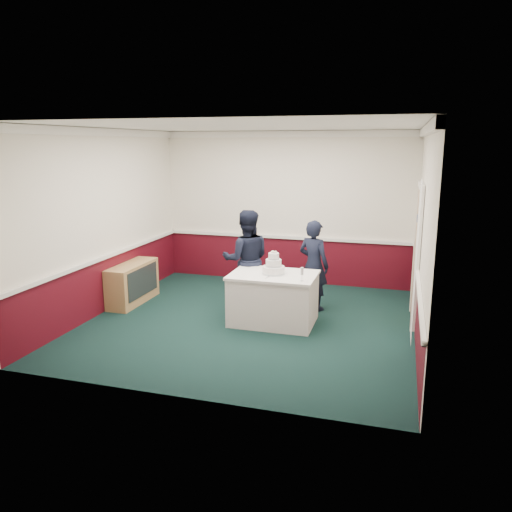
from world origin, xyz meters
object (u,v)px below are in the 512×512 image
(cake_knife, at_px, (268,277))
(champagne_flute, at_px, (302,272))
(wedding_cake, at_px, (274,267))
(cake_table, at_px, (273,298))
(sideboard, at_px, (133,283))
(person_woman, at_px, (314,265))
(person_man, at_px, (246,260))

(cake_knife, distance_m, champagne_flute, 0.55)
(wedding_cake, relative_size, cake_knife, 1.65)
(cake_table, relative_size, champagne_flute, 6.44)
(sideboard, height_order, champagne_flute, champagne_flute)
(cake_table, bearing_deg, person_woman, 60.27)
(wedding_cake, bearing_deg, person_man, 136.47)
(champagne_flute, relative_size, person_woman, 0.13)
(sideboard, relative_size, person_woman, 0.79)
(person_woman, bearing_deg, cake_table, 83.02)
(person_man, bearing_deg, cake_table, 117.83)
(champagne_flute, distance_m, person_woman, 1.13)
(wedding_cake, bearing_deg, cake_knife, -98.53)
(sideboard, distance_m, person_woman, 3.18)
(wedding_cake, distance_m, person_woman, 0.98)
(cake_table, bearing_deg, person_man, 136.47)
(person_man, bearing_deg, sideboard, -10.18)
(cake_table, relative_size, wedding_cake, 3.63)
(champagne_flute, bearing_deg, sideboard, 169.63)
(sideboard, relative_size, champagne_flute, 5.85)
(sideboard, distance_m, champagne_flute, 3.23)
(person_man, xyz_separation_m, person_woman, (1.10, 0.25, -0.08))
(cake_table, distance_m, wedding_cake, 0.50)
(sideboard, bearing_deg, champagne_flute, -10.37)
(cake_knife, height_order, person_woman, person_woman)
(wedding_cake, relative_size, person_man, 0.22)
(person_woman, bearing_deg, person_man, 35.39)
(cake_table, xyz_separation_m, champagne_flute, (0.50, -0.28, 0.53))
(cake_table, bearing_deg, champagne_flute, -29.25)
(sideboard, bearing_deg, person_man, 8.46)
(champagne_flute, height_order, person_woman, person_woman)
(sideboard, distance_m, wedding_cake, 2.70)
(champagne_flute, xyz_separation_m, person_woman, (-0.02, 1.12, -0.16))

